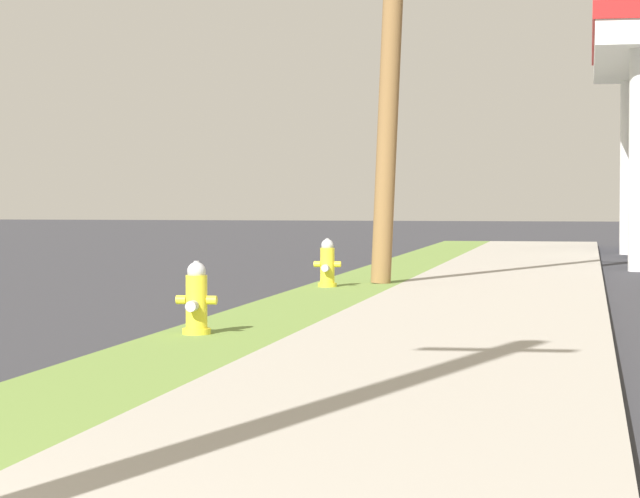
% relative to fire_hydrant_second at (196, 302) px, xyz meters
% --- Properties ---
extents(fire_hydrant_second, '(0.42, 0.38, 0.74)m').
position_rel_fire_hydrant_second_xyz_m(fire_hydrant_second, '(0.00, 0.00, 0.00)').
color(fire_hydrant_second, yellow).
rests_on(fire_hydrant_second, grass_verge).
extents(fire_hydrant_third, '(0.42, 0.37, 0.74)m').
position_rel_fire_hydrant_second_xyz_m(fire_hydrant_third, '(-0.04, 7.58, 0.00)').
color(fire_hydrant_third, yellow).
rests_on(fire_hydrant_third, grass_verge).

